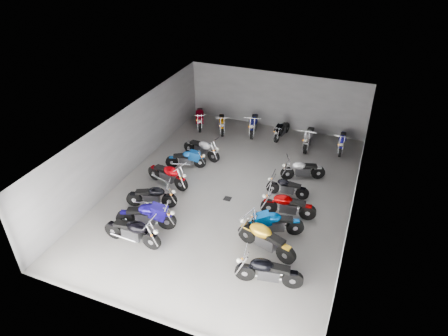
{
  "coord_description": "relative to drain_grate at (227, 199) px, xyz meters",
  "views": [
    {
      "loc": [
        4.9,
        -13.34,
        10.29
      ],
      "look_at": [
        -0.46,
        0.27,
        1.0
      ],
      "focal_mm": 32.0,
      "sensor_mm": 36.0,
      "label": 1
    }
  ],
  "objects": [
    {
      "name": "ground",
      "position": [
        0.0,
        0.5,
        -0.01
      ],
      "size": [
        14.0,
        14.0,
        0.0
      ],
      "primitive_type": "plane",
      "color": "gray",
      "rests_on": "ground"
    },
    {
      "name": "wall_back",
      "position": [
        0.0,
        7.5,
        1.59
      ],
      "size": [
        10.0,
        0.1,
        3.2
      ],
      "primitive_type": "cube",
      "color": "gray",
      "rests_on": "ground"
    },
    {
      "name": "wall_left",
      "position": [
        -5.0,
        0.5,
        1.59
      ],
      "size": [
        0.1,
        14.0,
        3.2
      ],
      "primitive_type": "cube",
      "color": "gray",
      "rests_on": "ground"
    },
    {
      "name": "wall_right",
      "position": [
        5.0,
        0.5,
        1.59
      ],
      "size": [
        0.1,
        14.0,
        3.2
      ],
      "primitive_type": "cube",
      "color": "gray",
      "rests_on": "ground"
    },
    {
      "name": "ceiling",
      "position": [
        0.0,
        0.5,
        3.21
      ],
      "size": [
        10.0,
        14.0,
        0.04
      ],
      "primitive_type": "cube",
      "color": "black",
      "rests_on": "wall_back"
    },
    {
      "name": "drain_grate",
      "position": [
        0.0,
        0.0,
        0.0
      ],
      "size": [
        0.32,
        0.32,
        0.01
      ],
      "primitive_type": "cube",
      "color": "black",
      "rests_on": "ground"
    },
    {
      "name": "motorcycle_left_a",
      "position": [
        -2.23,
        -3.81,
        0.55
      ],
      "size": [
        2.32,
        0.45,
        1.02
      ],
      "rotation": [
        0.0,
        0.0,
        -1.57
      ],
      "color": "black",
      "rests_on": "ground"
    },
    {
      "name": "motorcycle_left_b",
      "position": [
        -2.22,
        -2.86,
        0.56
      ],
      "size": [
        2.32,
        0.8,
        1.04
      ],
      "rotation": [
        0.0,
        0.0,
        -1.29
      ],
      "color": "black",
      "rests_on": "ground"
    },
    {
      "name": "motorcycle_left_c",
      "position": [
        -2.71,
        -1.62,
        0.51
      ],
      "size": [
        2.07,
        0.77,
        0.94
      ],
      "rotation": [
        0.0,
        0.0,
        -1.27
      ],
      "color": "black",
      "rests_on": "ground"
    },
    {
      "name": "motorcycle_left_d",
      "position": [
        -2.85,
        0.01,
        0.53
      ],
      "size": [
        2.22,
        0.68,
        0.99
      ],
      "rotation": [
        0.0,
        0.0,
        -1.8
      ],
      "color": "black",
      "rests_on": "ground"
    },
    {
      "name": "motorcycle_left_e",
      "position": [
        -2.74,
        1.64,
        0.46
      ],
      "size": [
        1.87,
        0.8,
        0.86
      ],
      "rotation": [
        0.0,
        0.0,
        -1.21
      ],
      "color": "black",
      "rests_on": "ground"
    },
    {
      "name": "motorcycle_left_f",
      "position": [
        -2.42,
        2.75,
        0.51
      ],
      "size": [
        2.13,
        0.67,
        0.95
      ],
      "rotation": [
        0.0,
        0.0,
        -1.81
      ],
      "color": "black",
      "rests_on": "ground"
    },
    {
      "name": "motorcycle_right_a",
      "position": [
        2.89,
        -3.85,
        0.53
      ],
      "size": [
        2.24,
        0.58,
        0.99
      ],
      "rotation": [
        0.0,
        0.0,
        1.74
      ],
      "color": "black",
      "rests_on": "ground"
    },
    {
      "name": "motorcycle_right_b",
      "position": [
        2.39,
        -2.45,
        0.57
      ],
      "size": [
        2.34,
        0.85,
        1.05
      ],
      "rotation": [
        0.0,
        0.0,
        1.27
      ],
      "color": "black",
      "rests_on": "ground"
    },
    {
      "name": "motorcycle_right_c",
      "position": [
        2.44,
        -1.45,
        0.52
      ],
      "size": [
        2.09,
        0.98,
        0.97
      ],
      "rotation": [
        0.0,
        0.0,
        1.97
      ],
      "color": "black",
      "rests_on": "ground"
    },
    {
      "name": "motorcycle_right_d",
      "position": [
        2.64,
        -0.2,
        0.53
      ],
      "size": [
        2.22,
        0.54,
        0.98
      ],
      "rotation": [
        0.0,
        0.0,
        1.71
      ],
      "color": "black",
      "rests_on": "ground"
    },
    {
      "name": "motorcycle_right_e",
      "position": [
        2.29,
        1.15,
        0.44
      ],
      "size": [
        1.86,
        0.37,
        0.82
      ],
      "rotation": [
        0.0,
        0.0,
        1.6
      ],
      "color": "black",
      "rests_on": "ground"
    },
    {
      "name": "motorcycle_right_f",
      "position": [
        2.62,
        2.69,
        0.49
      ],
      "size": [
        1.92,
        0.97,
        0.9
      ],
      "rotation": [
        0.0,
        0.0,
        2.0
      ],
      "color": "black",
      "rests_on": "ground"
    },
    {
      "name": "motorcycle_back_a",
      "position": [
        -3.99,
        5.96,
        0.54
      ],
      "size": [
        1.06,
        2.14,
        1.0
      ],
      "rotation": [
        0.0,
        0.0,
        3.56
      ],
      "color": "black",
      "rests_on": "ground"
    },
    {
      "name": "motorcycle_back_b",
      "position": [
        -2.6,
        5.87,
        0.48
      ],
      "size": [
        0.93,
        1.91,
        0.89
      ],
      "rotation": [
        0.0,
        0.0,
        3.55
      ],
      "color": "black",
      "rests_on": "ground"
    },
    {
      "name": "motorcycle_back_c",
      "position": [
        -0.87,
        6.3,
        0.54
      ],
      "size": [
        0.64,
        2.26,
        1.0
      ],
      "rotation": [
        0.0,
        0.0,
        3.34
      ],
      "color": "black",
      "rests_on": "ground"
    },
    {
      "name": "motorcycle_back_d",
      "position": [
        0.72,
        6.3,
        0.45
      ],
      "size": [
        0.47,
        1.88,
        0.83
      ],
      "rotation": [
        0.0,
        0.0,
        2.98
      ],
      "color": "black",
      "rests_on": "ground"
    },
    {
      "name": "motorcycle_back_e",
      "position": [
        2.27,
        5.84,
        0.54
      ],
      "size": [
        0.45,
        2.27,
        1.0
      ],
      "rotation": [
        0.0,
        0.0,
        3.17
      ],
      "color": "black",
      "rests_on": "ground"
    },
    {
      "name": "motorcycle_back_f",
      "position": [
        3.94,
        6.09,
        0.49
      ],
      "size": [
        0.43,
        2.08,
        0.91
      ],
      "rotation": [
        0.0,
        0.0,
        3.19
      ],
      "color": "black",
      "rests_on": "ground"
    }
  ]
}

